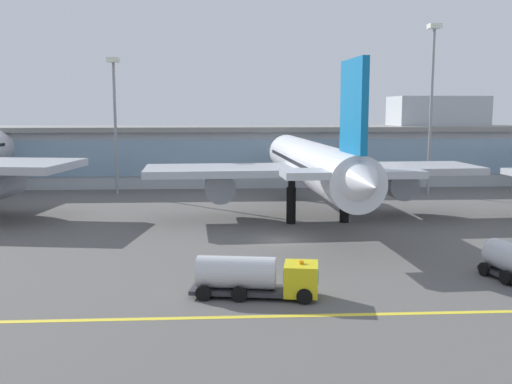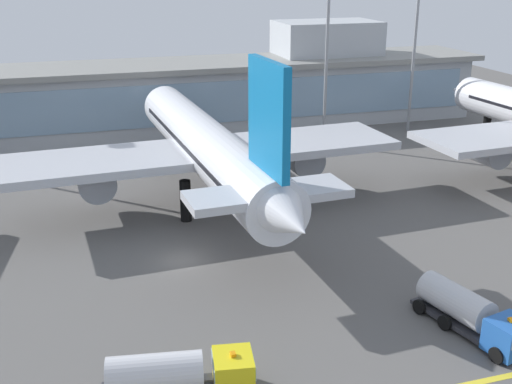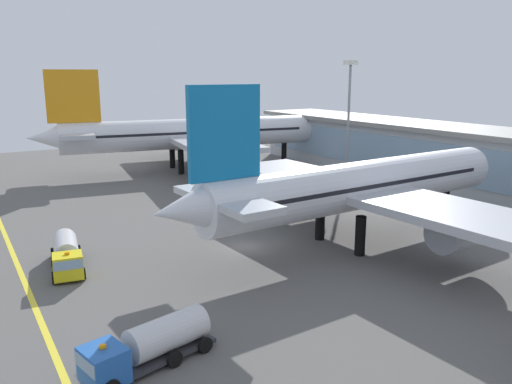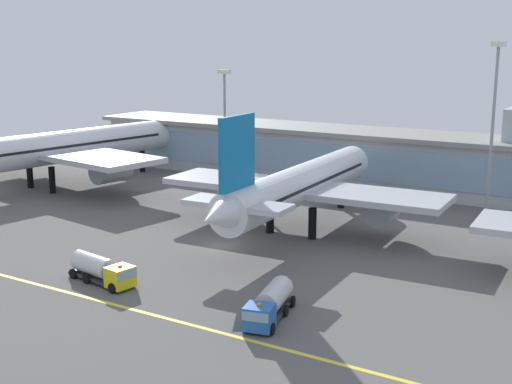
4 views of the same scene
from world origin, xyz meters
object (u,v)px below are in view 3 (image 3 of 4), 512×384
object	(u,v)px
fuel_tanker_truck	(67,254)
apron_light_mast_centre	(349,102)
airliner_near_left	(194,134)
airliner_near_right	(360,186)
baggage_tug_near	(146,345)

from	to	relation	value
fuel_tanker_truck	apron_light_mast_centre	xyz separation A→B (m)	(-18.80, 51.84, 12.40)
airliner_near_left	airliner_near_right	xyz separation A→B (m)	(50.90, -3.14, -0.62)
airliner_near_right	airliner_near_left	bearing A→B (deg)	83.62
baggage_tug_near	apron_light_mast_centre	world-z (taller)	apron_light_mast_centre
airliner_near_right	fuel_tanker_truck	distance (m)	31.36
airliner_near_left	apron_light_mast_centre	xyz separation A→B (m)	(23.66, 18.90, 6.83)
apron_light_mast_centre	airliner_near_right	bearing A→B (deg)	-38.98
airliner_near_left	baggage_tug_near	xyz separation A→B (m)	(62.85, -32.13, -5.57)
airliner_near_left	fuel_tanker_truck	world-z (taller)	airliner_near_left
fuel_tanker_truck	apron_light_mast_centre	bearing A→B (deg)	119.11
fuel_tanker_truck	apron_light_mast_centre	distance (m)	56.52
airliner_near_right	apron_light_mast_centre	bearing A→B (deg)	48.18
apron_light_mast_centre	fuel_tanker_truck	bearing A→B (deg)	-70.07
airliner_near_right	apron_light_mast_centre	world-z (taller)	apron_light_mast_centre
airliner_near_right	apron_light_mast_centre	distance (m)	35.83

